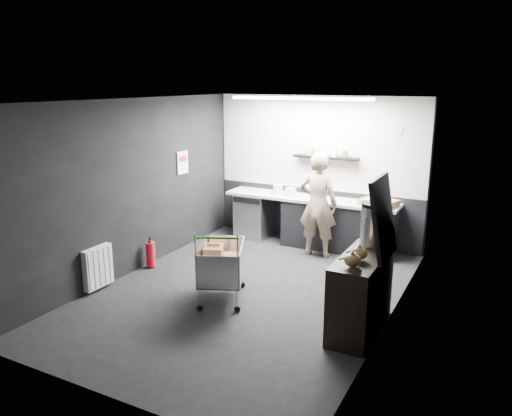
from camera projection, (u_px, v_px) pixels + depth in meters
The scene contains 22 objects.
floor at pixel (246, 292), 7.15m from camera, with size 5.50×5.50×0.00m, color black.
ceiling at pixel (245, 100), 6.49m from camera, with size 5.50×5.50×0.00m, color white.
wall_back at pixel (317, 170), 9.18m from camera, with size 5.50×5.50×0.00m, color black.
wall_front at pixel (99, 265), 4.46m from camera, with size 5.50×5.50×0.00m, color black.
wall_left at pixel (133, 187), 7.71m from camera, with size 5.50×5.50×0.00m, color black.
wall_right at pixel (393, 219), 5.93m from camera, with size 5.50×5.50×0.00m, color black.
kitchen_wall_panel at pixel (318, 143), 9.04m from camera, with size 3.95×0.02×1.70m, color silver.
dado_panel at pixel (316, 215), 9.38m from camera, with size 3.95×0.02×1.00m, color black.
floating_shelf at pixel (326, 157), 8.92m from camera, with size 1.20×0.22×0.04m, color black.
wall_clock at pixel (397, 130), 8.33m from camera, with size 0.20×0.20×0.03m, color silver.
poster at pixel (183, 163), 8.77m from camera, with size 0.02×0.30×0.40m, color white.
poster_red_band at pixel (183, 159), 8.75m from camera, with size 0.01×0.22×0.10m, color red.
radiator at pixel (98, 267), 7.16m from camera, with size 0.10×0.50×0.60m, color silver.
ceiling_strip at pixel (300, 98), 8.08m from camera, with size 2.40×0.20×0.04m, color white.
prep_counter at pixel (316, 222), 9.06m from camera, with size 3.20×0.61×0.90m.
person at pixel (318, 204), 8.48m from camera, with size 0.66×0.43×1.81m, color beige.
shopping_cart at pixel (221, 264), 6.83m from camera, with size 0.94×1.19×1.06m.
sideboard at pixel (363, 283), 5.97m from camera, with size 0.54×1.27×1.90m.
fire_extinguisher at pixel (151, 253), 8.06m from camera, with size 0.15×0.15×0.49m.
cardboard_box at pixel (379, 203), 8.39m from camera, with size 0.56×0.43×0.11m, color #9C7453.
pink_tub at pixel (278, 189), 9.27m from camera, with size 0.18×0.18×0.18m, color beige.
white_container at pixel (290, 192), 9.11m from camera, with size 0.17×0.13×0.15m, color silver.
Camera 1 is at (3.18, -5.82, 2.95)m, focal length 35.00 mm.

